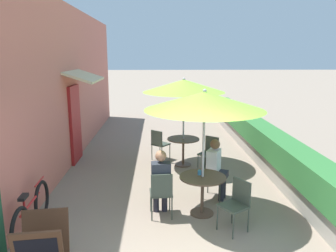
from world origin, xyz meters
name	(u,v)px	position (x,y,z in m)	size (l,w,h in m)	color
cafe_facade_wall	(72,84)	(-2.54, 5.91, 2.09)	(0.98, 12.08, 4.20)	#C66B5B
planter_hedge	(255,136)	(2.75, 5.94, 0.54)	(0.60, 11.08, 1.01)	gray
patio_table_near	(202,186)	(0.68, 2.20, 0.55)	(0.85, 0.85, 0.73)	brown
patio_umbrella_near	(205,101)	(0.68, 2.20, 2.12)	(2.11, 2.11, 2.33)	#B7B7BC
cafe_chair_near_left	(211,173)	(0.95, 2.92, 0.52)	(0.53, 0.53, 0.87)	#384238
seated_patron_near_left	(216,166)	(1.05, 2.87, 0.69)	(0.50, 0.46, 1.25)	#23232D
cafe_chair_near_right	(161,191)	(-0.07, 2.07, 0.52)	(0.43, 0.43, 0.87)	#384238
seated_patron_near_right	(161,180)	(-0.08, 2.18, 0.69)	(0.35, 0.42, 1.25)	#23232D
cafe_chair_near_back	(237,201)	(1.18, 1.61, 0.52)	(0.56, 0.56, 0.87)	#384238
coffee_cup_near	(200,172)	(0.64, 2.28, 0.78)	(0.07, 0.07, 0.09)	teal
patio_table_mid	(183,145)	(0.54, 4.95, 0.55)	(0.85, 0.85, 0.73)	brown
patio_umbrella_mid	(184,86)	(0.54, 4.95, 2.12)	(2.11, 2.11, 2.33)	#B7B7BC
cafe_chair_mid_left	(210,151)	(1.18, 4.52, 0.52)	(0.56, 0.56, 0.87)	#384238
cafe_chair_mid_right	(159,142)	(-0.09, 5.38, 0.52)	(0.56, 0.56, 0.87)	#384238
bicycle_leaning	(32,213)	(-2.20, 1.58, 0.37)	(0.13, 1.75, 0.80)	black
menu_board	(43,252)	(-1.60, 0.37, 0.44)	(0.67, 0.70, 0.90)	#422819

